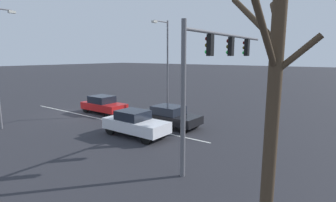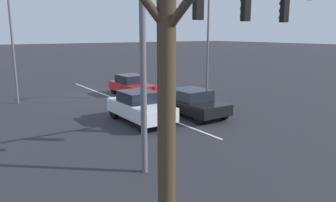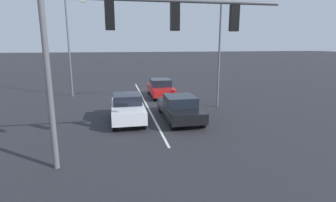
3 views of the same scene
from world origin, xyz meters
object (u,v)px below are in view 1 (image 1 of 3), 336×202
car_red_leftlane_second (103,105)px  street_lamp_left_shoulder (166,61)px  car_white_midlane_front (135,123)px  traffic_signal_gantry (216,60)px  car_black_leftlane_front (167,116)px  bare_tree_near (273,91)px

car_red_leftlane_second → street_lamp_left_shoulder: (-3.09, 4.43, 3.72)m
car_white_midlane_front → traffic_signal_gantry: bearing=88.9°
car_black_leftlane_front → car_red_leftlane_second: car_red_leftlane_second is taller
car_white_midlane_front → bare_tree_near: bare_tree_near is taller
car_red_leftlane_second → street_lamp_left_shoulder: size_ratio=0.53×
car_red_leftlane_second → bare_tree_near: 17.94m
car_black_leftlane_front → car_red_leftlane_second: (-0.07, -6.94, 0.02)m
traffic_signal_gantry → street_lamp_left_shoulder: 9.93m
street_lamp_left_shoulder → bare_tree_near: 15.71m
car_black_leftlane_front → car_red_leftlane_second: size_ratio=1.17×
street_lamp_left_shoulder → bare_tree_near: (10.73, 11.47, -0.45)m
car_white_midlane_front → bare_tree_near: size_ratio=0.56×
car_red_leftlane_second → bare_tree_near: bare_tree_near is taller
car_white_midlane_front → bare_tree_near: bearing=63.6°
car_black_leftlane_front → bare_tree_near: size_ratio=0.64×
car_red_leftlane_second → traffic_signal_gantry: (3.21, 12.10, 3.91)m
car_white_midlane_front → car_black_leftlane_front: car_white_midlane_front is taller
car_white_midlane_front → car_red_leftlane_second: (-3.11, -6.76, -0.05)m
bare_tree_near → traffic_signal_gantry: bearing=-139.4°
traffic_signal_gantry → car_red_leftlane_second: bearing=-104.9°
street_lamp_left_shoulder → car_white_midlane_front: bearing=20.6°
car_white_midlane_front → car_black_leftlane_front: bearing=176.6°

